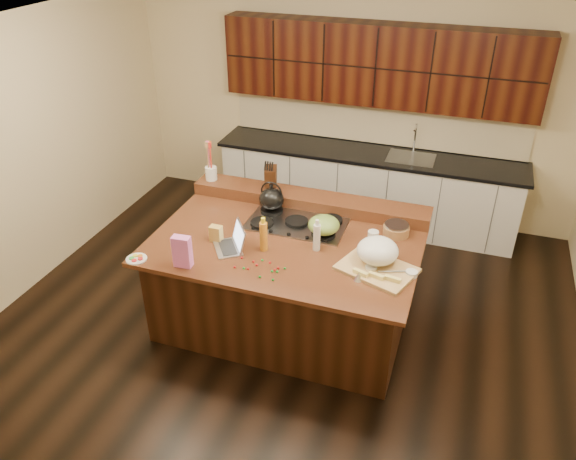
% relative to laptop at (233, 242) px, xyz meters
% --- Properties ---
extents(room, '(5.52, 5.02, 2.72)m').
position_rel_laptop_xyz_m(room, '(0.40, 0.27, 0.37)').
color(room, black).
rests_on(room, ground).
extents(island, '(2.40, 1.60, 0.92)m').
position_rel_laptop_xyz_m(island, '(0.40, 0.27, -0.51)').
color(island, black).
rests_on(island, ground).
extents(back_ledge, '(2.40, 0.30, 0.12)m').
position_rel_laptop_xyz_m(back_ledge, '(0.40, 0.97, 0.00)').
color(back_ledge, black).
rests_on(back_ledge, island).
extents(cooktop, '(0.92, 0.52, 0.05)m').
position_rel_laptop_xyz_m(cooktop, '(0.40, 0.57, -0.04)').
color(cooktop, gray).
rests_on(cooktop, island).
extents(back_counter, '(3.70, 0.66, 2.40)m').
position_rel_laptop_xyz_m(back_counter, '(0.70, 2.50, 0.00)').
color(back_counter, silver).
rests_on(back_counter, ground).
extents(kettle, '(0.25, 0.25, 0.22)m').
position_rel_laptop_xyz_m(kettle, '(0.10, 0.70, 0.10)').
color(kettle, black).
rests_on(kettle, cooktop).
extents(green_bowl, '(0.31, 0.31, 0.16)m').
position_rel_laptop_xyz_m(green_bowl, '(0.70, 0.44, 0.07)').
color(green_bowl, olive).
rests_on(green_bowl, cooktop).
extents(laptop, '(0.38, 0.40, 0.22)m').
position_rel_laptop_xyz_m(laptop, '(0.00, 0.00, 0.00)').
color(laptop, '#B7B7BC').
rests_on(laptop, island).
extents(oil_bottle, '(0.09, 0.09, 0.27)m').
position_rel_laptop_xyz_m(oil_bottle, '(0.27, 0.06, 0.08)').
color(oil_bottle, orange).
rests_on(oil_bottle, island).
extents(vinegar_bottle, '(0.08, 0.08, 0.25)m').
position_rel_laptop_xyz_m(vinegar_bottle, '(0.70, 0.22, 0.07)').
color(vinegar_bottle, silver).
rests_on(vinegar_bottle, island).
extents(wooden_tray, '(0.71, 0.62, 0.24)m').
position_rel_laptop_xyz_m(wooden_tray, '(1.25, 0.14, 0.05)').
color(wooden_tray, tan).
rests_on(wooden_tray, island).
extents(ramekin_a, '(0.11, 0.11, 0.04)m').
position_rel_laptop_xyz_m(ramekin_a, '(1.22, 0.05, -0.04)').
color(ramekin_a, white).
rests_on(ramekin_a, island).
extents(ramekin_b, '(0.12, 0.12, 0.04)m').
position_rel_laptop_xyz_m(ramekin_b, '(1.55, 0.09, -0.04)').
color(ramekin_b, white).
rests_on(ramekin_b, island).
extents(ramekin_c, '(0.13, 0.13, 0.04)m').
position_rel_laptop_xyz_m(ramekin_c, '(1.13, 0.60, -0.04)').
color(ramekin_c, white).
rests_on(ramekin_c, island).
extents(strainer_bowl, '(0.27, 0.27, 0.09)m').
position_rel_laptop_xyz_m(strainer_bowl, '(1.32, 0.70, -0.01)').
color(strainer_bowl, '#996B3F').
rests_on(strainer_bowl, island).
extents(kitchen_timer, '(0.10, 0.10, 0.07)m').
position_rel_laptop_xyz_m(kitchen_timer, '(1.15, -0.11, -0.02)').
color(kitchen_timer, silver).
rests_on(kitchen_timer, island).
extents(pink_bag, '(0.16, 0.09, 0.28)m').
position_rel_laptop_xyz_m(pink_bag, '(-0.28, -0.39, 0.08)').
color(pink_bag, '#E26ABF').
rests_on(pink_bag, island).
extents(candy_plate, '(0.22, 0.22, 0.01)m').
position_rel_laptop_xyz_m(candy_plate, '(-0.71, -0.44, -0.05)').
color(candy_plate, white).
rests_on(candy_plate, island).
extents(package_box, '(0.11, 0.08, 0.15)m').
position_rel_laptop_xyz_m(package_box, '(-0.19, 0.06, 0.02)').
color(package_box, gold).
rests_on(package_box, island).
extents(utensil_crock, '(0.16, 0.16, 0.14)m').
position_rel_laptop_xyz_m(utensil_crock, '(-0.67, 0.97, 0.13)').
color(utensil_crock, white).
rests_on(utensil_crock, back_ledge).
extents(knife_block, '(0.16, 0.21, 0.23)m').
position_rel_laptop_xyz_m(knife_block, '(-0.00, 0.97, 0.18)').
color(knife_block, black).
rests_on(knife_block, back_ledge).
extents(gumdrop_0, '(0.02, 0.02, 0.02)m').
position_rel_laptop_xyz_m(gumdrop_0, '(0.30, -0.19, -0.05)').
color(gumdrop_0, red).
rests_on(gumdrop_0, island).
extents(gumdrop_1, '(0.02, 0.02, 0.02)m').
position_rel_laptop_xyz_m(gumdrop_1, '(0.32, -0.11, -0.05)').
color(gumdrop_1, '#198C26').
rests_on(gumdrop_1, island).
extents(gumdrop_2, '(0.02, 0.02, 0.02)m').
position_rel_laptop_xyz_m(gumdrop_2, '(0.14, -0.13, -0.05)').
color(gumdrop_2, red).
rests_on(gumdrop_2, island).
extents(gumdrop_3, '(0.02, 0.02, 0.02)m').
position_rel_laptop_xyz_m(gumdrop_3, '(0.45, -0.23, -0.05)').
color(gumdrop_3, '#198C26').
rests_on(gumdrop_3, island).
extents(gumdrop_4, '(0.02, 0.02, 0.02)m').
position_rel_laptop_xyz_m(gumdrop_4, '(0.26, -0.15, -0.05)').
color(gumdrop_4, red).
rests_on(gumdrop_4, island).
extents(gumdrop_5, '(0.02, 0.02, 0.02)m').
position_rel_laptop_xyz_m(gumdrop_5, '(0.50, -0.35, -0.05)').
color(gumdrop_5, '#198C26').
rests_on(gumdrop_5, island).
extents(gumdrop_6, '(0.02, 0.02, 0.02)m').
position_rel_laptop_xyz_m(gumdrop_6, '(0.47, -0.21, -0.05)').
color(gumdrop_6, red).
rests_on(gumdrop_6, island).
extents(gumdrop_7, '(0.02, 0.02, 0.02)m').
position_rel_laptop_xyz_m(gumdrop_7, '(0.50, -0.23, -0.05)').
color(gumdrop_7, '#198C26').
rests_on(gumdrop_7, island).
extents(gumdrop_8, '(0.02, 0.02, 0.02)m').
position_rel_laptop_xyz_m(gumdrop_8, '(0.39, -0.12, -0.05)').
color(gumdrop_8, red).
rests_on(gumdrop_8, island).
extents(gumdrop_9, '(0.02, 0.02, 0.02)m').
position_rel_laptop_xyz_m(gumdrop_9, '(0.22, -0.27, -0.05)').
color(gumdrop_9, '#198C26').
rests_on(gumdrop_9, island).
extents(gumdrop_10, '(0.02, 0.02, 0.02)m').
position_rel_laptop_xyz_m(gumdrop_10, '(0.14, -0.28, -0.05)').
color(gumdrop_10, red).
rests_on(gumdrop_10, island).
extents(gumdrop_11, '(0.02, 0.02, 0.02)m').
position_rel_laptop_xyz_m(gumdrop_11, '(0.54, -0.16, -0.05)').
color(gumdrop_11, '#198C26').
rests_on(gumdrop_11, island).
extents(gumdrop_12, '(0.02, 0.02, 0.02)m').
position_rel_laptop_xyz_m(gumdrop_12, '(0.25, -0.27, -0.05)').
color(gumdrop_12, red).
rests_on(gumdrop_12, island).
extents(gumdrop_13, '(0.02, 0.02, 0.02)m').
position_rel_laptop_xyz_m(gumdrop_13, '(0.39, -0.34, -0.05)').
color(gumdrop_13, '#198C26').
rests_on(gumdrop_13, island).
extents(gumdrop_14, '(0.02, 0.02, 0.02)m').
position_rel_laptop_xyz_m(gumdrop_14, '(0.49, -0.18, -0.05)').
color(gumdrop_14, red).
rests_on(gumdrop_14, island).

